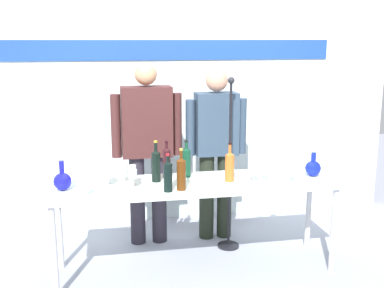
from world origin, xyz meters
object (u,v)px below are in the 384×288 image
(display_table, at_px, (195,190))
(wine_bottle_4, at_px, (186,161))
(wine_glass_right_4, at_px, (265,169))
(microphone_stand, at_px, (229,192))
(wine_glass_left_3, at_px, (132,171))
(wine_glass_right_0, at_px, (294,171))
(wine_glass_left_0, at_px, (108,172))
(wine_glass_right_2, at_px, (277,159))
(wine_glass_left_5, at_px, (85,184))
(wine_bottle_0, at_px, (230,165))
(wine_bottle_2, at_px, (181,173))
(presenter_left, at_px, (147,142))
(wine_bottle_3, at_px, (156,164))
(decanter_blue_right, at_px, (313,168))
(wine_bottle_1, at_px, (167,161))
(wine_bottle_5, at_px, (168,175))
(wine_glass_left_2, at_px, (133,175))
(wine_glass_right_3, at_px, (254,170))
(presenter_right, at_px, (216,145))
(wine_glass_left_1, at_px, (107,172))
(wine_glass_right_1, at_px, (261,160))
(wine_glass_left_4, at_px, (124,168))
(decanter_blue_left, at_px, (62,181))

(display_table, xyz_separation_m, wine_bottle_4, (-0.04, 0.17, 0.20))
(wine_glass_right_4, xyz_separation_m, microphone_stand, (-0.17, 0.47, -0.34))
(wine_glass_left_3, xyz_separation_m, wine_glass_right_0, (1.27, -0.19, -0.01))
(wine_glass_left_0, relative_size, wine_glass_right_2, 1.02)
(wine_glass_left_5, xyz_separation_m, microphone_stand, (1.25, 0.58, -0.33))
(microphone_stand, bearing_deg, wine_bottle_0, -105.53)
(wine_bottle_2, xyz_separation_m, microphone_stand, (0.54, 0.56, -0.37))
(presenter_left, height_order, wine_bottle_2, presenter_left)
(wine_bottle_3, distance_m, wine_glass_right_0, 1.11)
(wine_glass_right_0, relative_size, wine_glass_right_4, 1.00)
(wine_glass_left_5, bearing_deg, display_table, 12.55)
(decanter_blue_right, xyz_separation_m, wine_bottle_1, (-1.21, 0.19, 0.06))
(wine_bottle_5, bearing_deg, wine_glass_left_2, 152.31)
(wine_glass_right_4, bearing_deg, wine_glass_left_0, 175.16)
(wine_glass_left_3, height_order, wine_glass_right_2, wine_glass_left_3)
(wine_bottle_3, distance_m, wine_glass_right_3, 0.79)
(presenter_right, bearing_deg, wine_glass_left_1, -152.90)
(wine_glass_right_1, bearing_deg, presenter_right, 117.85)
(wine_glass_left_2, bearing_deg, display_table, 6.99)
(wine_bottle_0, xyz_separation_m, wine_bottle_5, (-0.53, -0.17, -0.00))
(wine_glass_left_0, xyz_separation_m, wine_glass_left_1, (-0.01, 0.09, -0.02))
(wine_glass_left_1, bearing_deg, wine_glass_left_0, -85.21)
(decanter_blue_right, distance_m, wine_bottle_5, 1.27)
(wine_bottle_4, relative_size, wine_glass_left_3, 1.95)
(wine_bottle_5, relative_size, wine_glass_left_1, 2.28)
(wine_glass_left_4, relative_size, wine_glass_right_1, 0.99)
(wine_bottle_1, xyz_separation_m, wine_glass_left_3, (-0.29, -0.16, -0.02))
(presenter_right, distance_m, wine_glass_left_1, 1.15)
(presenter_right, height_order, wine_bottle_2, presenter_right)
(wine_bottle_5, xyz_separation_m, wine_glass_right_4, (0.81, 0.12, -0.03))
(wine_glass_right_2, bearing_deg, wine_glass_right_1, -162.03)
(decanter_blue_right, relative_size, wine_glass_right_2, 1.30)
(wine_glass_left_4, distance_m, wine_glass_right_1, 1.16)
(wine_glass_left_2, height_order, wine_glass_left_4, wine_glass_left_4)
(wine_glass_left_3, distance_m, wine_glass_right_1, 1.10)
(wine_glass_left_5, bearing_deg, presenter_right, 35.04)
(wine_bottle_3, bearing_deg, wine_glass_left_2, -144.31)
(decanter_blue_right, relative_size, wine_glass_left_5, 1.57)
(wine_glass_left_1, xyz_separation_m, wine_glass_left_5, (-0.16, -0.31, -0.00))
(wine_bottle_1, height_order, wine_bottle_4, wine_bottle_4)
(wine_bottle_2, distance_m, wine_glass_right_2, 0.98)
(wine_glass_right_1, xyz_separation_m, wine_glass_right_2, (0.17, 0.05, -0.01))
(wine_glass_left_1, height_order, wine_glass_left_3, wine_glass_left_3)
(wine_glass_left_3, xyz_separation_m, microphone_stand, (0.89, 0.36, -0.35))
(wine_bottle_2, distance_m, wine_glass_left_3, 0.41)
(wine_glass_right_0, bearing_deg, display_table, 167.69)
(decanter_blue_left, height_order, wine_bottle_5, wine_bottle_5)
(presenter_left, distance_m, wine_glass_right_3, 1.07)
(wine_glass_left_2, distance_m, wine_glass_right_0, 1.28)
(wine_glass_left_2, bearing_deg, wine_glass_right_4, -0.99)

